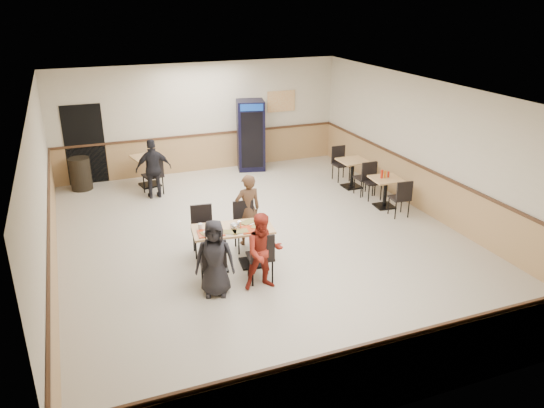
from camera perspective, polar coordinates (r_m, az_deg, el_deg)
name	(u,v)px	position (r m, az deg, el deg)	size (l,w,h in m)	color
ground	(264,240)	(10.90, -0.86, -3.93)	(10.00, 10.00, 0.00)	beige
room_shell	(294,168)	(13.50, 2.40, 3.88)	(10.00, 10.00, 10.00)	silver
main_table	(233,241)	(9.72, -4.20, -3.99)	(1.52, 0.89, 0.78)	black
main_chairs	(230,242)	(9.72, -4.50, -4.15)	(1.48, 1.84, 0.98)	black
diner_woman_left	(215,258)	(8.81, -6.18, -5.82)	(0.65, 0.43, 1.34)	black
diner_woman_right	(264,252)	(8.93, -0.92, -5.15)	(0.67, 0.52, 1.37)	maroon
diner_man_opposite	(248,210)	(10.49, -2.61, -0.62)	(0.53, 0.35, 1.46)	#513522
lone_diner	(154,169)	(13.24, -12.62, 3.72)	(0.86, 0.36, 1.47)	black
tabletop_clutter	(231,229)	(9.50, -4.42, -2.72)	(1.29, 0.65, 0.12)	#BB320C
side_table_near	(386,188)	(12.68, 12.12, 1.70)	(0.73, 0.73, 0.72)	black
side_table_near_chair_south	(399,197)	(12.25, 13.55, 0.73)	(0.42, 0.42, 0.91)	black
side_table_near_chair_north	(373,181)	(13.14, 10.77, 2.42)	(0.42, 0.42, 0.91)	black
side_table_far	(352,169)	(13.84, 8.64, 3.72)	(0.70, 0.70, 0.74)	black
side_table_far_chair_south	(364,177)	(13.36, 9.88, 2.88)	(0.43, 0.43, 0.93)	black
side_table_far_chair_north	(341,164)	(14.33, 7.48, 4.33)	(0.43, 0.43, 0.93)	black
condiment_caddy	(384,174)	(12.60, 11.99, 3.16)	(0.23, 0.06, 0.20)	red
back_table	(148,166)	(14.16, -13.16, 3.98)	(0.89, 0.89, 0.80)	black
back_table_chair_lone	(153,174)	(13.56, -12.72, 3.12)	(0.47, 0.47, 1.01)	black
pepsi_cooler	(251,135)	(15.06, -2.30, 7.41)	(0.89, 0.89, 1.97)	black
trash_bin	(81,174)	(14.41, -19.90, 3.07)	(0.53, 0.53, 0.83)	black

